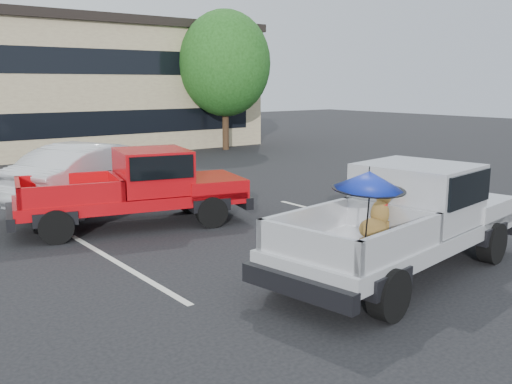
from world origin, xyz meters
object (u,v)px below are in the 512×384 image
at_px(tree_right, 225,63).
at_px(red_pickup, 146,184).
at_px(silver_sedan, 101,174).
at_px(tree_back, 101,63).
at_px(silver_pickup, 410,212).

bearing_deg(tree_right, red_pickup, -131.39).
relative_size(tree_right, silver_sedan, 1.30).
xyz_separation_m(tree_right, red_pickup, (-10.21, -11.59, -3.24)).
distance_m(tree_back, silver_pickup, 26.14).
height_order(silver_pickup, red_pickup, silver_pickup).
distance_m(tree_right, red_pickup, 15.78).
relative_size(tree_back, silver_sedan, 1.36).
bearing_deg(silver_sedan, silver_pickup, 170.83).
xyz_separation_m(tree_back, red_pickup, (-7.21, -19.59, -3.45)).
distance_m(tree_right, tree_back, 8.55).
xyz_separation_m(red_pickup, silver_sedan, (0.01, 2.71, -0.11)).
distance_m(tree_back, red_pickup, 21.15).
bearing_deg(silver_pickup, silver_sedan, 95.15).
xyz_separation_m(tree_back, silver_pickup, (-5.09, -25.41, -3.36)).
bearing_deg(silver_pickup, tree_back, 69.91).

